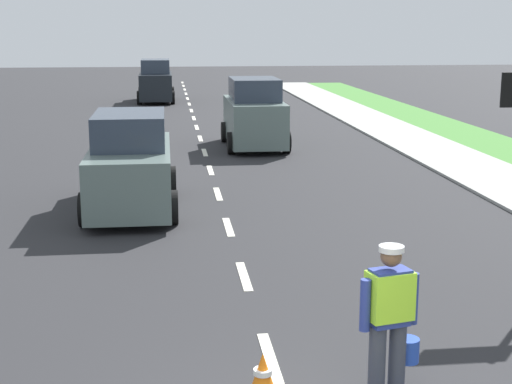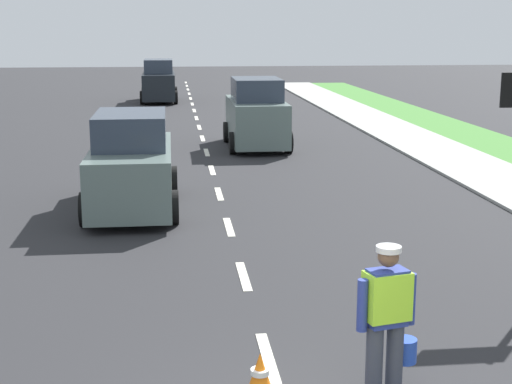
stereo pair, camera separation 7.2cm
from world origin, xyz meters
TOP-DOWN VIEW (x-y plane):
  - ground_plane at (0.00, 21.00)m, footprint 96.00×96.00m
  - lane_center_line at (0.00, 25.20)m, footprint 0.14×46.40m
  - road_worker at (1.11, 1.60)m, footprint 0.73×0.49m
  - traffic_cone_near at (-0.21, 1.75)m, footprint 0.36×0.36m
  - car_oncoming_lead at (-1.93, 10.45)m, footprint 1.92×4.28m
  - car_outgoing_far at (1.65, 18.57)m, footprint 1.94×4.04m
  - car_oncoming_third at (-1.66, 34.19)m, footprint 1.88×4.19m

SIDE VIEW (x-z plane):
  - ground_plane at x=0.00m, z-range 0.00..0.00m
  - lane_center_line at x=0.00m, z-range 0.00..0.01m
  - traffic_cone_near at x=-0.21m, z-range 0.00..0.50m
  - road_worker at x=1.11m, z-range 0.10..1.77m
  - car_oncoming_lead at x=-1.93m, z-range -0.07..1.99m
  - car_oncoming_third at x=-1.66m, z-range -0.08..2.09m
  - car_outgoing_far at x=1.65m, z-range -0.08..2.15m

